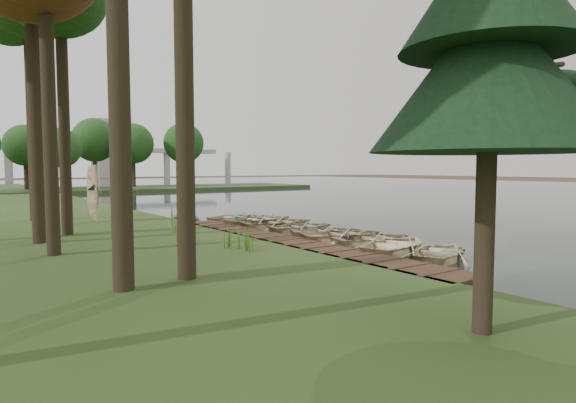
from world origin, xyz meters
TOP-DOWN VIEW (x-y plane):
  - ground at (0.00, 0.00)m, footprint 300.00×300.00m
  - water at (30.00, 20.00)m, footprint 130.00×200.00m
  - boardwalk at (-1.60, 0.00)m, footprint 1.60×16.00m
  - peninsula at (8.00, 50.00)m, footprint 50.00×14.00m
  - far_trees at (4.67, 50.00)m, footprint 45.60×5.60m
  - bridge at (12.31, 120.00)m, footprint 95.90×4.00m
  - building_a at (30.00, 140.00)m, footprint 10.00×8.00m
  - rowboat_0 at (1.06, -5.10)m, footprint 3.67×3.17m
  - rowboat_1 at (0.77, -3.40)m, footprint 4.13×3.47m
  - rowboat_2 at (1.29, -1.79)m, footprint 3.80×3.08m
  - rowboat_3 at (0.96, -0.43)m, footprint 4.02×3.27m
  - rowboat_4 at (1.25, 1.01)m, footprint 3.72×3.20m
  - rowboat_5 at (1.30, 2.81)m, footprint 3.45×2.64m
  - rowboat_6 at (1.07, 4.51)m, footprint 4.07×3.16m
  - rowboat_7 at (1.02, 6.02)m, footprint 4.11×3.07m
  - rowboat_8 at (1.13, 7.18)m, footprint 4.01×3.46m
  - rowboat_9 at (0.89, 8.67)m, footprint 3.39×2.65m
  - stored_rowboat at (-6.02, 10.59)m, footprint 3.46×2.96m
  - tree_6 at (-8.44, 13.15)m, footprint 3.99×3.99m
  - pine_tree at (-4.87, -10.36)m, footprint 3.80×3.80m
  - reeds_0 at (-4.07, -1.29)m, footprint 0.60×0.60m
  - reeds_1 at (-4.23, -0.49)m, footprint 0.60×0.60m
  - reeds_2 at (-4.99, 1.68)m, footprint 0.60×0.60m
  - reeds_3 at (-4.28, 4.66)m, footprint 0.60×0.60m

SIDE VIEW (x-z plane):
  - ground at x=0.00m, z-range 0.00..0.00m
  - water at x=30.00m, z-range 0.00..0.05m
  - boardwalk at x=-1.60m, z-range 0.00..0.30m
  - peninsula at x=8.00m, z-range 0.00..0.45m
  - rowboat_9 at x=0.89m, z-range 0.05..0.69m
  - rowboat_0 at x=1.06m, z-range 0.05..0.69m
  - rowboat_4 at x=1.25m, z-range 0.05..0.70m
  - rowboat_5 at x=1.30m, z-range 0.05..0.72m
  - rowboat_2 at x=1.29m, z-range 0.05..0.74m
  - rowboat_8 at x=1.13m, z-range 0.05..0.75m
  - rowboat_1 at x=0.77m, z-range 0.05..0.78m
  - rowboat_3 at x=0.96m, z-range 0.05..0.78m
  - rowboat_6 at x=1.07m, z-range 0.05..0.82m
  - rowboat_7 at x=1.02m, z-range 0.05..0.86m
  - stored_rowboat at x=-6.02m, z-range 0.30..0.90m
  - reeds_0 at x=-4.07m, z-range 0.30..1.22m
  - reeds_1 at x=-4.23m, z-range 0.30..1.26m
  - reeds_2 at x=-4.99m, z-range 0.30..1.35m
  - reeds_3 at x=-4.28m, z-range 0.30..1.39m
  - pine_tree at x=-4.87m, z-range 1.29..9.38m
  - far_trees at x=4.67m, z-range 2.03..10.83m
  - bridge at x=12.31m, z-range 2.78..11.38m
  - building_a at x=30.00m, z-range 0.00..18.00m
  - tree_6 at x=-8.44m, z-range 4.58..16.96m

